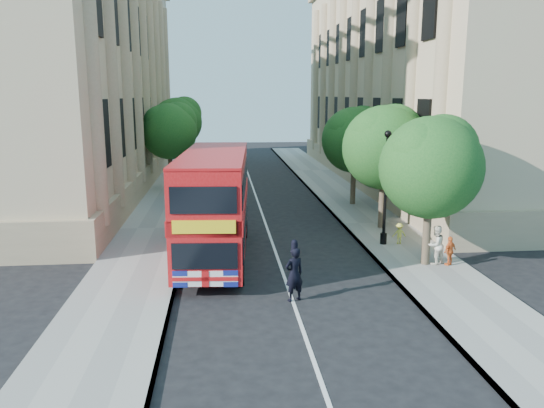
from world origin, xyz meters
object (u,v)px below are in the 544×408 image
object	(u,v)px
box_van	(212,181)
police_constable	(294,274)
lamp_post	(385,192)
woman_pedestrian	(436,245)
double_decker_bus	(215,202)

from	to	relation	value
box_van	police_constable	size ratio (longest dim) A/B	2.92
lamp_post	woman_pedestrian	size ratio (longest dim) A/B	3.26
box_van	police_constable	xyz separation A→B (m)	(2.95, -16.13, -0.57)
lamp_post	woman_pedestrian	distance (m)	3.64
woman_pedestrian	double_decker_bus	bearing A→B (deg)	-39.28
box_van	double_decker_bus	bearing A→B (deg)	-86.37
police_constable	woman_pedestrian	size ratio (longest dim) A/B	1.18
lamp_post	double_decker_bus	bearing A→B (deg)	-172.71
lamp_post	box_van	world-z (taller)	lamp_post
lamp_post	woman_pedestrian	world-z (taller)	lamp_post
lamp_post	double_decker_bus	xyz separation A→B (m)	(-7.60, -0.97, -0.08)
box_van	woman_pedestrian	xyz separation A→B (m)	(9.10, -13.11, -0.60)
lamp_post	box_van	size ratio (longest dim) A/B	0.94
lamp_post	police_constable	distance (m)	7.98
lamp_post	double_decker_bus	size ratio (longest dim) A/B	0.53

